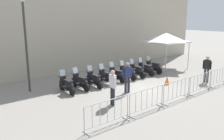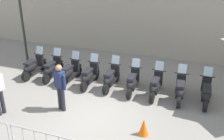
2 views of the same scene
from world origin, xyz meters
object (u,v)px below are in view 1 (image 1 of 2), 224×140
(motorcycle_5, at_px, (128,73))
(officer_near_row_end, at_px, (127,76))
(barrier_segment_1, at_px, (147,100))
(traffic_cone, at_px, (167,80))
(officer_mid_plaza, at_px, (207,68))
(motorcycle_7, at_px, (146,69))
(barrier_segment_2, at_px, (177,91))
(barrier_segment_3, at_px, (201,83))
(barrier_segment_4, at_px, (220,77))
(motorcycle_0, at_px, (67,85))
(motorcycle_6, at_px, (137,71))
(officer_by_barriers, at_px, (113,85))
(motorcycle_4, at_px, (117,75))
(motorcycle_8, at_px, (154,67))
(street_lamp, at_px, (25,36))
(barrier_segment_0, at_px, (107,113))
(canopy_tent, at_px, (166,38))
(motorcycle_1, at_px, (81,82))
(motorcycle_2, at_px, (95,80))
(motorcycle_3, at_px, (107,77))

(motorcycle_5, bearing_deg, officer_near_row_end, -128.36)
(barrier_segment_1, bearing_deg, traffic_cone, 32.08)
(traffic_cone, bearing_deg, officer_mid_plaza, -22.71)
(motorcycle_7, distance_m, barrier_segment_2, 5.40)
(officer_near_row_end, relative_size, traffic_cone, 3.15)
(barrier_segment_3, height_order, barrier_segment_4, same)
(motorcycle_0, bearing_deg, motorcycle_6, 5.66)
(barrier_segment_4, bearing_deg, officer_by_barriers, 173.25)
(barrier_segment_1, bearing_deg, motorcycle_4, 69.77)
(motorcycle_8, bearing_deg, street_lamp, 175.74)
(officer_mid_plaza, distance_m, traffic_cone, 2.81)
(motorcycle_7, relative_size, traffic_cone, 3.13)
(barrier_segment_1, distance_m, officer_near_row_end, 2.82)
(barrier_segment_1, xyz_separation_m, barrier_segment_2, (2.22, 0.21, 0.00))
(motorcycle_7, relative_size, officer_near_row_end, 0.99)
(barrier_segment_0, xyz_separation_m, canopy_tent, (9.88, 6.36, 1.99))
(canopy_tent, bearing_deg, motorcycle_1, -169.87)
(barrier_segment_1, height_order, barrier_segment_3, same)
(barrier_segment_0, bearing_deg, motorcycle_5, 45.95)
(motorcycle_6, bearing_deg, officer_mid_plaza, -50.72)
(canopy_tent, bearing_deg, motorcycle_4, -167.51)
(motorcycle_1, xyz_separation_m, motorcycle_4, (2.75, 0.24, 0.00))
(barrier_segment_1, bearing_deg, officer_near_row_end, 70.70)
(motorcycle_6, bearing_deg, barrier_segment_0, -138.38)
(canopy_tent, relative_size, traffic_cone, 5.32)
(motorcycle_1, distance_m, barrier_segment_2, 5.43)
(motorcycle_5, distance_m, officer_near_row_end, 2.93)
(motorcycle_4, height_order, motorcycle_6, same)
(canopy_tent, bearing_deg, barrier_segment_3, -119.27)
(motorcycle_0, xyz_separation_m, officer_mid_plaza, (8.39, -2.98, 0.53))
(motorcycle_1, relative_size, street_lamp, 0.33)
(motorcycle_7, distance_m, officer_near_row_end, 4.41)
(barrier_segment_4, relative_size, traffic_cone, 3.89)
(barrier_segment_0, bearing_deg, officer_mid_plaza, 10.81)
(motorcycle_2, xyz_separation_m, canopy_tent, (7.70, 1.55, 2.06))
(barrier_segment_3, bearing_deg, motorcycle_5, 111.20)
(barrier_segment_1, relative_size, officer_by_barriers, 1.24)
(barrier_segment_1, relative_size, barrier_segment_2, 1.00)
(motorcycle_1, xyz_separation_m, barrier_segment_4, (7.64, -3.98, 0.07))
(officer_near_row_end, distance_m, officer_mid_plaza, 5.71)
(motorcycle_4, relative_size, officer_near_row_end, 1.00)
(motorcycle_3, distance_m, officer_by_barriers, 3.62)
(barrier_segment_3, xyz_separation_m, canopy_tent, (3.21, 5.73, 1.99))
(motorcycle_6, distance_m, motorcycle_7, 0.93)
(motorcycle_1, height_order, barrier_segment_0, motorcycle_1)
(officer_by_barriers, bearing_deg, barrier_segment_4, -6.75)
(motorcycle_2, xyz_separation_m, officer_mid_plaza, (6.56, -3.14, 0.53))
(barrier_segment_1, bearing_deg, street_lamp, 121.25)
(motorcycle_4, distance_m, barrier_segment_3, 5.17)
(street_lamp, bearing_deg, barrier_segment_0, -77.50)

